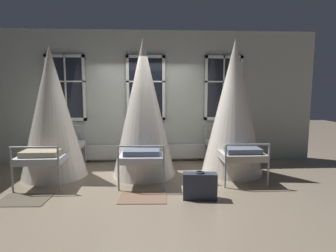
{
  "coord_description": "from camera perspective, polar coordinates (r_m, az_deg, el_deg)",
  "views": [
    {
      "loc": [
        0.18,
        -5.55,
        1.79
      ],
      "look_at": [
        0.5,
        0.24,
        1.05
      ],
      "focal_mm": 29.11,
      "sensor_mm": 36.0,
      "label": 1
    }
  ],
  "objects": [
    {
      "name": "back_wall_with_windows",
      "position": [
        6.99,
        -4.63,
        6.06
      ],
      "size": [
        8.63,
        0.1,
        3.29
      ],
      "primitive_type": "cube",
      "color": "#B2B7AD",
      "rests_on": "ground"
    },
    {
      "name": "rug_first",
      "position": [
        5.24,
        -27.92,
        -13.51
      ],
      "size": [
        0.82,
        0.59,
        0.01
      ],
      "primitive_type": "cube",
      "rotation": [
        0.0,
        0.0,
        -0.04
      ],
      "color": "brown",
      "rests_on": "ground"
    },
    {
      "name": "cot_second",
      "position": [
        5.76,
        -5.14,
        3.31
      ],
      "size": [
        1.33,
        1.98,
        2.88
      ],
      "rotation": [
        0.0,
        0.0,
        1.55
      ],
      "color": "#9EA3A8",
      "rests_on": "ground"
    },
    {
      "name": "ground",
      "position": [
        5.83,
        -4.83,
        -10.61
      ],
      "size": [
        21.78,
        21.78,
        0.0
      ],
      "primitive_type": "plane",
      "color": "gray"
    },
    {
      "name": "cot_first",
      "position": [
        6.16,
        -23.08,
        2.28
      ],
      "size": [
        1.33,
        1.97,
        2.72
      ],
      "rotation": [
        0.0,
        0.0,
        1.58
      ],
      "color": "#9EA3A8",
      "rests_on": "ground"
    },
    {
      "name": "cot_third",
      "position": [
        6.06,
        13.54,
        3.43
      ],
      "size": [
        1.33,
        1.96,
        2.9
      ],
      "rotation": [
        0.0,
        0.0,
        1.57
      ],
      "color": "#9EA3A8",
      "rests_on": "ground"
    },
    {
      "name": "window_bank",
      "position": [
        6.91,
        -4.6,
        1.07
      ],
      "size": [
        4.89,
        0.1,
        2.61
      ],
      "color": "black",
      "rests_on": "ground"
    },
    {
      "name": "suitcase_dark",
      "position": [
        4.68,
        6.69,
        -12.33
      ],
      "size": [
        0.58,
        0.26,
        0.47
      ],
      "rotation": [
        0.0,
        0.0,
        -0.1
      ],
      "color": "#2D3342",
      "rests_on": "ground"
    },
    {
      "name": "rug_second",
      "position": [
        4.78,
        -5.25,
        -14.66
      ],
      "size": [
        0.82,
        0.59,
        0.01
      ],
      "primitive_type": "cube",
      "rotation": [
        0.0,
        0.0,
        -0.04
      ],
      "color": "brown",
      "rests_on": "ground"
    }
  ]
}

